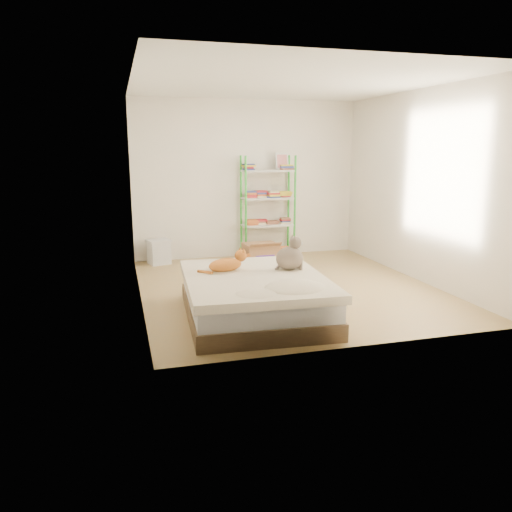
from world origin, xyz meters
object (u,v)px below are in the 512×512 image
object	(u,v)px
grey_cat	(290,253)
white_bin	(159,252)
cardboard_box	(261,254)
bed	(255,297)
shelf_unit	(268,210)
orange_cat	(225,263)

from	to	relation	value
grey_cat	white_bin	xyz separation A→B (m)	(-1.24, 2.74, -0.46)
cardboard_box	bed	bearing A→B (deg)	-111.46
grey_cat	shelf_unit	world-z (taller)	shelf_unit
grey_cat	cardboard_box	distance (m)	2.25
white_bin	bed	bearing A→B (deg)	-74.85
grey_cat	shelf_unit	size ratio (longest dim) A/B	0.22
bed	grey_cat	distance (m)	0.64
shelf_unit	white_bin	size ratio (longest dim) A/B	4.21
grey_cat	shelf_unit	distance (m)	2.83
white_bin	grey_cat	bearing A→B (deg)	-65.63
grey_cat	bed	bearing A→B (deg)	111.47
bed	grey_cat	world-z (taller)	grey_cat
bed	cardboard_box	distance (m)	2.46
shelf_unit	white_bin	world-z (taller)	shelf_unit
orange_cat	cardboard_box	xyz separation A→B (m)	(1.01, 2.07, -0.38)
orange_cat	shelf_unit	bearing A→B (deg)	47.46
shelf_unit	cardboard_box	distance (m)	0.91
bed	white_bin	size ratio (longest dim) A/B	4.66
grey_cat	shelf_unit	bearing A→B (deg)	-10.46
grey_cat	shelf_unit	xyz separation A→B (m)	(0.59, 2.77, 0.14)
orange_cat	shelf_unit	world-z (taller)	shelf_unit
orange_cat	grey_cat	world-z (taller)	grey_cat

